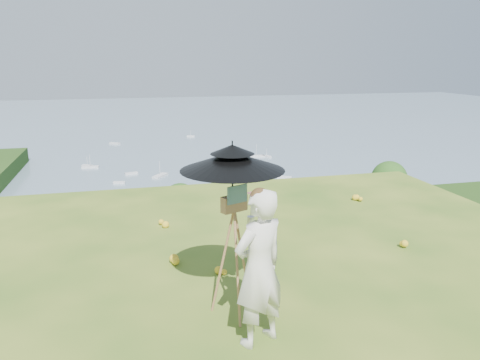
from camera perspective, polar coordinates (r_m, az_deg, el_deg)
name	(u,v)px	position (r m, az deg, el deg)	size (l,w,h in m)	color
shoreline_tier	(134,282)	(87.85, -12.81, -12.08)	(170.00, 28.00, 8.00)	#696254
bay_water	(124,133)	(246.54, -13.94, 5.57)	(700.00, 700.00, 0.00)	slate
slope_trees	(134,270)	(42.70, -12.85, -10.60)	(110.00, 50.00, 6.00)	#1A4915
harbor_town	(132,249)	(85.17, -13.06, -8.16)	(110.00, 22.00, 5.00)	silver
moored_boats	(89,168)	(169.22, -17.92, 1.41)	(140.00, 140.00, 0.70)	silver
painter	(259,268)	(4.86, 2.34, -10.70)	(0.62, 0.41, 1.70)	white
field_easel	(234,251)	(5.39, -0.70, -8.71)	(0.60, 0.60, 1.59)	#93623D
sun_umbrella	(232,175)	(5.12, -0.93, 0.61)	(1.15, 1.15, 0.76)	black
painter_cap	(260,193)	(4.58, 2.45, -1.61)	(0.20, 0.24, 0.10)	#BC6772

